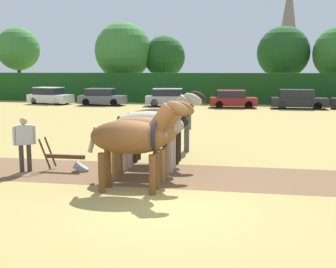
{
  "coord_description": "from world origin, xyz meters",
  "views": [
    {
      "loc": [
        2.05,
        -9.08,
        3.12
      ],
      "look_at": [
        -0.72,
        3.97,
        1.1
      ],
      "focal_mm": 45.0,
      "sensor_mm": 36.0,
      "label": 1
    }
  ],
  "objects_px": {
    "parked_car_center_right": "(298,100)",
    "parked_car_left": "(102,97)",
    "tree_center_left": "(164,57)",
    "draft_horse_trail_left": "(153,125)",
    "draft_horse_lead_right": "(144,133)",
    "farmer_at_plow": "(24,140)",
    "parked_car_center": "(233,99)",
    "tree_far_left": "(18,49)",
    "parked_car_center_left": "(169,98)",
    "draft_horse_lead_left": "(133,138)",
    "tree_left": "(123,51)",
    "church_spire": "(288,30)",
    "parked_car_far_left": "(50,96)",
    "farmer_beside_team": "(187,124)",
    "draft_horse_trail_right": "(160,121)",
    "tree_center": "(283,53)",
    "plow": "(69,161)"
  },
  "relations": [
    {
      "from": "farmer_at_plow",
      "to": "parked_car_center_left",
      "type": "height_order",
      "value": "farmer_at_plow"
    },
    {
      "from": "plow",
      "to": "farmer_at_plow",
      "type": "distance_m",
      "value": 1.48
    },
    {
      "from": "tree_center_left",
      "to": "parked_car_far_left",
      "type": "distance_m",
      "value": 13.54
    },
    {
      "from": "church_spire",
      "to": "farmer_at_plow",
      "type": "distance_m",
      "value": 69.46
    },
    {
      "from": "tree_center_left",
      "to": "farmer_at_plow",
      "type": "distance_m",
      "value": 34.44
    },
    {
      "from": "farmer_at_plow",
      "to": "draft_horse_trail_left",
      "type": "bearing_deg",
      "value": 70.05
    },
    {
      "from": "tree_center",
      "to": "plow",
      "type": "xyz_separation_m",
      "value": [
        -8.2,
        -33.87,
        -4.6
      ]
    },
    {
      "from": "parked_car_left",
      "to": "parked_car_center_left",
      "type": "distance_m",
      "value": 6.12
    },
    {
      "from": "tree_center_left",
      "to": "parked_car_center_left",
      "type": "relative_size",
      "value": 1.53
    },
    {
      "from": "tree_left",
      "to": "farmer_at_plow",
      "type": "relative_size",
      "value": 4.84
    },
    {
      "from": "draft_horse_trail_left",
      "to": "parked_car_center_left",
      "type": "bearing_deg",
      "value": 98.48
    },
    {
      "from": "tree_left",
      "to": "draft_horse_trail_right",
      "type": "xyz_separation_m",
      "value": [
        11.18,
        -30.48,
        -3.77
      ]
    },
    {
      "from": "tree_center",
      "to": "farmer_beside_team",
      "type": "xyz_separation_m",
      "value": [
        -5.13,
        -29.92,
        -3.84
      ]
    },
    {
      "from": "tree_left",
      "to": "parked_car_left",
      "type": "xyz_separation_m",
      "value": [
        0.71,
        -8.58,
        -4.44
      ]
    },
    {
      "from": "draft_horse_lead_right",
      "to": "draft_horse_trail_left",
      "type": "xyz_separation_m",
      "value": [
        -0.03,
        1.21,
        0.06
      ]
    },
    {
      "from": "draft_horse_lead_right",
      "to": "parked_car_center",
      "type": "height_order",
      "value": "draft_horse_lead_right"
    },
    {
      "from": "tree_center_left",
      "to": "parked_car_left",
      "type": "xyz_separation_m",
      "value": [
        -3.57,
        -9.9,
        -3.84
      ]
    },
    {
      "from": "draft_horse_trail_left",
      "to": "plow",
      "type": "height_order",
      "value": "draft_horse_trail_left"
    },
    {
      "from": "parked_car_center",
      "to": "draft_horse_trail_left",
      "type": "bearing_deg",
      "value": -100.18
    },
    {
      "from": "draft_horse_lead_right",
      "to": "parked_car_center_right",
      "type": "relative_size",
      "value": 0.62
    },
    {
      "from": "parked_car_center_right",
      "to": "parked_car_left",
      "type": "bearing_deg",
      "value": 178.85
    },
    {
      "from": "church_spire",
      "to": "parked_car_center_left",
      "type": "height_order",
      "value": "church_spire"
    },
    {
      "from": "parked_car_left",
      "to": "parked_car_center",
      "type": "distance_m",
      "value": 11.63
    },
    {
      "from": "plow",
      "to": "draft_horse_lead_left",
      "type": "bearing_deg",
      "value": -35.32
    },
    {
      "from": "tree_far_left",
      "to": "parked_car_left",
      "type": "height_order",
      "value": "tree_far_left"
    },
    {
      "from": "draft_horse_lead_right",
      "to": "parked_car_center_right",
      "type": "bearing_deg",
      "value": 73.23
    },
    {
      "from": "parked_car_center",
      "to": "draft_horse_lead_left",
      "type": "bearing_deg",
      "value": -99.73
    },
    {
      "from": "parked_car_center_left",
      "to": "parked_car_far_left",
      "type": "bearing_deg",
      "value": 169.73
    },
    {
      "from": "farmer_at_plow",
      "to": "parked_car_center",
      "type": "bearing_deg",
      "value": 132.44
    },
    {
      "from": "tree_left",
      "to": "plow",
      "type": "relative_size",
      "value": 5.34
    },
    {
      "from": "church_spire",
      "to": "farmer_at_plow",
      "type": "bearing_deg",
      "value": -100.01
    },
    {
      "from": "farmer_at_plow",
      "to": "plow",
      "type": "bearing_deg",
      "value": 71.49
    },
    {
      "from": "draft_horse_lead_left",
      "to": "parked_car_center_right",
      "type": "height_order",
      "value": "draft_horse_lead_left"
    },
    {
      "from": "tree_center",
      "to": "parked_car_left",
      "type": "distance_m",
      "value": 19.49
    },
    {
      "from": "tree_center_left",
      "to": "tree_left",
      "type": "bearing_deg",
      "value": -162.83
    },
    {
      "from": "tree_left",
      "to": "parked_car_center_right",
      "type": "relative_size",
      "value": 1.84
    },
    {
      "from": "farmer_at_plow",
      "to": "parked_car_left",
      "type": "height_order",
      "value": "farmer_at_plow"
    },
    {
      "from": "draft_horse_lead_left",
      "to": "draft_horse_trail_right",
      "type": "bearing_deg",
      "value": 89.82
    },
    {
      "from": "tree_center_left",
      "to": "parked_car_center_left",
      "type": "xyz_separation_m",
      "value": [
        2.55,
        -9.54,
        -3.82
      ]
    },
    {
      "from": "tree_center_left",
      "to": "farmer_beside_team",
      "type": "bearing_deg",
      "value": -75.91
    },
    {
      "from": "tree_center",
      "to": "draft_horse_trail_right",
      "type": "height_order",
      "value": "tree_center"
    },
    {
      "from": "tree_center_left",
      "to": "draft_horse_trail_left",
      "type": "bearing_deg",
      "value": -78.13
    },
    {
      "from": "tree_center_left",
      "to": "parked_car_center_right",
      "type": "relative_size",
      "value": 1.52
    },
    {
      "from": "tree_far_left",
      "to": "draft_horse_lead_left",
      "type": "xyz_separation_m",
      "value": [
        24.06,
        -34.42,
        -4.13
      ]
    },
    {
      "from": "draft_horse_trail_left",
      "to": "plow",
      "type": "distance_m",
      "value": 2.86
    },
    {
      "from": "draft_horse_lead_left",
      "to": "draft_horse_trail_right",
      "type": "xyz_separation_m",
      "value": [
        -0.12,
        3.63,
        -0.01
      ]
    },
    {
      "from": "draft_horse_lead_right",
      "to": "farmer_beside_team",
      "type": "distance_m",
      "value": 4.49
    },
    {
      "from": "tree_far_left",
      "to": "parked_car_center_left",
      "type": "relative_size",
      "value": 1.79
    },
    {
      "from": "parked_car_left",
      "to": "farmer_at_plow",
      "type": "bearing_deg",
      "value": -76.91
    },
    {
      "from": "tree_left",
      "to": "tree_center",
      "type": "height_order",
      "value": "tree_left"
    }
  ]
}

